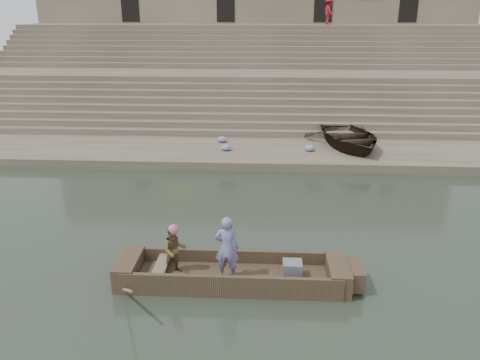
# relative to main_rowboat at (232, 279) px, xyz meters

# --- Properties ---
(ground) EXTENTS (120.00, 120.00, 0.00)m
(ground) POSITION_rel_main_rowboat_xyz_m (-0.26, 2.18, -0.11)
(ground) COLOR #263024
(ground) RESTS_ON ground
(lower_landing) EXTENTS (32.00, 4.00, 0.40)m
(lower_landing) POSITION_rel_main_rowboat_xyz_m (-0.26, 10.18, 0.09)
(lower_landing) COLOR gray
(lower_landing) RESTS_ON ground
(mid_landing) EXTENTS (32.00, 3.00, 2.80)m
(mid_landing) POSITION_rel_main_rowboat_xyz_m (-0.26, 17.68, 1.29)
(mid_landing) COLOR gray
(mid_landing) RESTS_ON ground
(upper_landing) EXTENTS (32.00, 3.00, 5.20)m
(upper_landing) POSITION_rel_main_rowboat_xyz_m (-0.26, 24.68, 2.49)
(upper_landing) COLOR gray
(upper_landing) RESTS_ON ground
(ghat_steps) EXTENTS (32.00, 11.00, 5.20)m
(ghat_steps) POSITION_rel_main_rowboat_xyz_m (-0.26, 19.37, 1.69)
(ghat_steps) COLOR gray
(ghat_steps) RESTS_ON ground
(building_wall) EXTENTS (32.00, 5.07, 11.20)m
(building_wall) POSITION_rel_main_rowboat_xyz_m (-0.25, 28.67, 5.49)
(building_wall) COLOR tan
(building_wall) RESTS_ON ground
(main_rowboat) EXTENTS (5.00, 1.30, 0.22)m
(main_rowboat) POSITION_rel_main_rowboat_xyz_m (0.00, 0.00, 0.00)
(main_rowboat) COLOR brown
(main_rowboat) RESTS_ON ground
(rowboat_trim) EXTENTS (6.04, 2.63, 1.89)m
(rowboat_trim) POSITION_rel_main_rowboat_xyz_m (0.21, -0.01, 0.20)
(rowboat_trim) COLOR brown
(rowboat_trim) RESTS_ON ground
(standing_man) EXTENTS (0.61, 0.42, 1.60)m
(standing_man) POSITION_rel_main_rowboat_xyz_m (-0.12, -0.11, 0.91)
(standing_man) COLOR navy
(standing_man) RESTS_ON main_rowboat
(rowing_man) EXTENTS (0.72, 0.64, 1.22)m
(rowing_man) POSITION_rel_main_rowboat_xyz_m (-1.41, 0.06, 0.72)
(rowing_man) COLOR #2A7E35
(rowing_man) RESTS_ON main_rowboat
(television) EXTENTS (0.46, 0.42, 0.40)m
(television) POSITION_rel_main_rowboat_xyz_m (1.44, -0.00, 0.31)
(television) COLOR slate
(television) RESTS_ON main_rowboat
(beached_rowboat) EXTENTS (4.17, 5.15, 0.94)m
(beached_rowboat) POSITION_rel_main_rowboat_xyz_m (4.52, 10.84, 0.76)
(beached_rowboat) COLOR #2D2116
(beached_rowboat) RESTS_ON lower_landing
(pedestrian) EXTENTS (0.92, 1.25, 1.73)m
(pedestrian) POSITION_rel_main_rowboat_xyz_m (4.93, 24.36, 5.95)
(pedestrian) COLOR maroon
(pedestrian) RESTS_ON upper_landing
(cloth_bundles) EXTENTS (11.88, 2.00, 0.26)m
(cloth_bundles) POSITION_rel_main_rowboat_xyz_m (2.66, 10.27, 0.42)
(cloth_bundles) COLOR #3F5999
(cloth_bundles) RESTS_ON lower_landing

